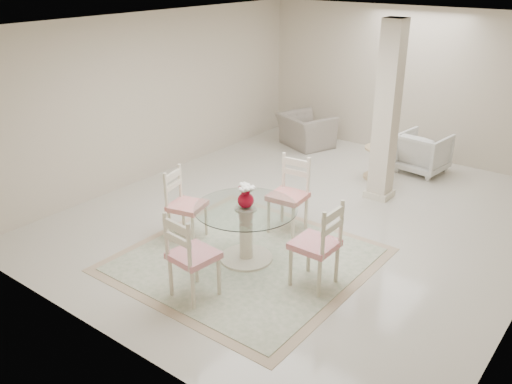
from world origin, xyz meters
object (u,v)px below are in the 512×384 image
Objects in this scene: dining_chair_west at (182,199)px; dining_chair_south at (188,251)px; dining_chair_north at (291,189)px; recliner_taupe at (306,130)px; side_table at (379,164)px; dining_chair_east at (321,239)px; dining_table at (246,234)px; column at (387,113)px; armchair_white at (423,152)px; red_vase at (246,196)px.

dining_chair_west is 0.95× the size of dining_chair_south.
dining_chair_north is 1.17× the size of recliner_taupe.
dining_chair_east is at bearing -74.92° from side_table.
dining_table is 1.10× the size of dining_chair_south.
side_table is at bearing 88.64° from dining_table.
dining_chair_east is 1.18× the size of recliner_taupe.
side_table is at bearing -30.88° from dining_chair_west.
dining_chair_south reaches higher than dining_table.
column is 2.52× the size of dining_chair_west.
side_table is (1.92, -0.70, -0.07)m from recliner_taupe.
armchair_white is at bearing -173.27° from dining_chair_east.
armchair_white is at bearing 85.83° from column.
armchair_white is (1.57, 4.31, -0.21)m from dining_chair_west.
dining_chair_north is 1.07× the size of dining_chair_west.
dining_chair_east is 4.26m from armchair_white.
side_table is at bearing 88.70° from red_vase.
armchair_white is (0.55, 4.26, -0.01)m from dining_table.
armchair_white is at bearing 74.14° from dining_chair_north.
dining_chair_east reaches higher than recliner_taupe.
dining_table is 1.16× the size of dining_chair_west.
dining_table is 1.04m from dining_chair_west.
dining_table is 2.27× the size of side_table.
column is at bearing 69.20° from dining_chair_north.
dining_table is (-0.45, -2.80, -0.98)m from column.
dining_chair_north reaches higher than dining_chair_south.
column is at bearing 81.04° from red_vase.
recliner_taupe is at bearing -145.30° from dining_chair_east.
dining_chair_east is 5.08m from recliner_taupe.
armchair_white reaches higher than side_table.
dining_chair_west is 1.39× the size of armchair_white.
column is at bearing -167.86° from dining_chair_east.
recliner_taupe is 2.39m from armchair_white.
dining_chair_east reaches higher than dining_chair_west.
dining_chair_west is 4.59m from armchair_white.
dining_chair_north is (-1.07, 0.99, -0.00)m from dining_chair_east.
dining_chair_north is 1.48× the size of armchair_white.
red_vase is 0.28× the size of dining_chair_west.
dining_chair_west is (-1.02, -0.05, -0.31)m from red_vase.
dining_chair_south reaches higher than armchair_white.
dining_table is at bearing 134.70° from recliner_taupe.
dining_chair_south reaches higher than dining_chair_west.
armchair_white is at bearing 82.66° from red_vase.
dining_chair_east reaches higher than side_table.
armchair_white is at bearing -89.83° from dining_chair_south.
dining_table is at bearing 89.11° from armchair_white.
dining_chair_west reaches higher than dining_table.
red_vase is 1.06m from dining_chair_south.
column reaches higher than red_vase.
dining_table is 3.53m from side_table.
recliner_taupe is at bearing 113.85° from dining_chair_north.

